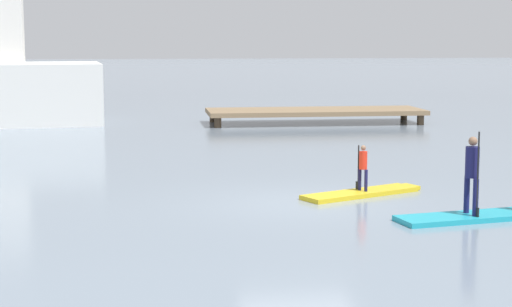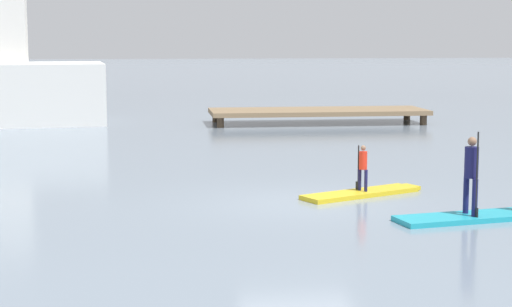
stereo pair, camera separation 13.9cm
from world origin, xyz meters
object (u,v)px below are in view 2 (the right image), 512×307
object	(u,v)px
paddler_child_solo	(363,166)
paddleboard_far	(485,216)
paddleboard_near	(363,193)
paddler_adult	(471,170)

from	to	relation	value
paddler_child_solo	paddleboard_far	world-z (taller)	paddler_child_solo
paddleboard_near	paddler_child_solo	world-z (taller)	paddler_child_solo
paddleboard_far	paddleboard_near	bearing A→B (deg)	122.29
paddleboard_near	paddler_adult	bearing A→B (deg)	-63.44
paddleboard_near	paddleboard_far	size ratio (longest dim) A/B	0.81
paddleboard_far	paddler_adult	size ratio (longest dim) A/B	2.28
paddleboard_near	paddleboard_far	xyz separation A→B (m)	(1.74, -2.75, 0.00)
paddler_child_solo	paddler_adult	size ratio (longest dim) A/B	0.63
paddleboard_near	paddler_child_solo	distance (m)	0.62
paddleboard_near	paddleboard_far	distance (m)	3.25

